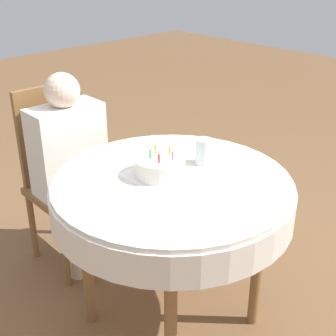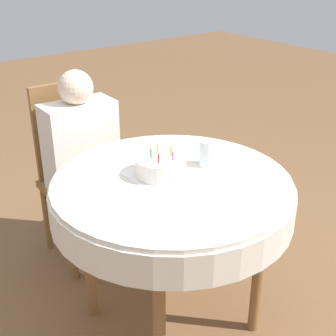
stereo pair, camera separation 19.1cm
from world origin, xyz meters
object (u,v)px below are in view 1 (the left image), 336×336
Objects in this scene: chair at (63,173)px; birthday_cake at (160,166)px; drinking_glass at (203,151)px; person at (71,156)px.

birthday_cake is (0.02, -0.76, 0.30)m from chair.
chair is 8.47× the size of drinking_glass.
person is at bearing 109.00° from drinking_glass.
person is 9.37× the size of drinking_glass.
birthday_cake is (0.02, -0.66, 0.16)m from person.
chair is 0.90m from drinking_glass.
birthday_cake is 1.83× the size of drinking_glass.
chair is at bearing 106.57° from drinking_glass.
person is at bearing -90.00° from chair.
person is 0.68m from birthday_cake.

